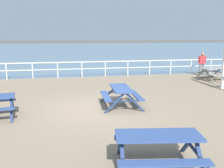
{
  "coord_description": "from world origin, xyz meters",
  "views": [
    {
      "loc": [
        -1.19,
        -9.25,
        2.8
      ],
      "look_at": [
        0.77,
        0.81,
        0.8
      ],
      "focal_mm": 39.48,
      "sensor_mm": 36.0,
      "label": 1
    }
  ],
  "objects_px": {
    "picnic_table_far_left": "(213,71)",
    "visitor": "(202,62)",
    "picnic_table_near_right": "(121,92)",
    "picnic_table_mid_centre": "(158,143)"
  },
  "relations": [
    {
      "from": "picnic_table_far_left",
      "to": "visitor",
      "type": "distance_m",
      "value": 1.68
    },
    {
      "from": "picnic_table_mid_centre",
      "to": "picnic_table_far_left",
      "type": "xyz_separation_m",
      "value": [
        7.62,
        9.74,
        0.0
      ]
    },
    {
      "from": "picnic_table_mid_centre",
      "to": "picnic_table_far_left",
      "type": "bearing_deg",
      "value": 60.84
    },
    {
      "from": "picnic_table_near_right",
      "to": "picnic_table_mid_centre",
      "type": "xyz_separation_m",
      "value": [
        -0.31,
        -4.78,
        0.0
      ]
    },
    {
      "from": "picnic_table_mid_centre",
      "to": "picnic_table_far_left",
      "type": "relative_size",
      "value": 0.93
    },
    {
      "from": "picnic_table_near_right",
      "to": "visitor",
      "type": "distance_m",
      "value": 9.97
    },
    {
      "from": "picnic_table_near_right",
      "to": "picnic_table_mid_centre",
      "type": "bearing_deg",
      "value": 179.1
    },
    {
      "from": "picnic_table_far_left",
      "to": "visitor",
      "type": "height_order",
      "value": "visitor"
    },
    {
      "from": "visitor",
      "to": "picnic_table_far_left",
      "type": "bearing_deg",
      "value": -166.21
    },
    {
      "from": "picnic_table_mid_centre",
      "to": "visitor",
      "type": "distance_m",
      "value": 13.78
    }
  ]
}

